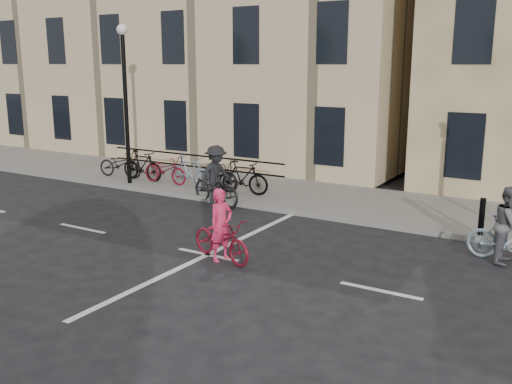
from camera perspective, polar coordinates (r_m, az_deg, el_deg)
The scene contains 9 objects.
ground at distance 12.84m, azimuth -4.85°, elevation -6.28°, with size 120.00×120.00×0.00m, color black.
sidewalk at distance 19.78m, azimuth -4.04°, elevation 0.74°, with size 46.00×4.00×0.15m, color slate.
building_west at distance 27.97m, azimuth -4.33°, elevation 14.70°, with size 20.00×10.00×10.00m, color tan.
lamp_post at distance 19.73m, azimuth -12.98°, elevation 10.42°, with size 0.36×0.36×5.28m.
bollard_east at distance 14.65m, azimuth 21.64°, elevation -2.30°, with size 0.14×0.14×0.90m, color black.
parked_bikes at distance 19.47m, azimuth -7.90°, elevation 2.17°, with size 7.25×1.23×1.05m.
cyclist_pink at distance 12.34m, azimuth -3.49°, elevation -4.37°, with size 1.88×1.09×1.58m.
cyclist_grey at distance 13.26m, azimuth 23.96°, elevation -3.70°, with size 1.75×0.85×1.67m.
cyclist_dark at distance 17.13m, azimuth -4.01°, elevation 1.04°, with size 2.15×1.31×1.81m.
Camera 1 is at (7.19, -9.79, 4.17)m, focal length 40.00 mm.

